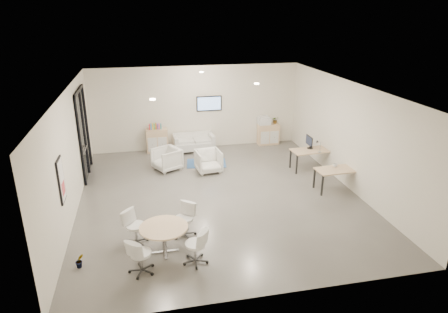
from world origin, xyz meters
TOP-DOWN VIEW (x-y plane):
  - room_shell at (0.00, 0.00)m, footprint 9.60×10.60m
  - glass_door at (-3.95, 2.51)m, footprint 0.09×1.90m
  - artwork at (-3.97, -1.60)m, footprint 0.05×0.54m
  - wall_tv at (0.50, 4.46)m, footprint 0.98×0.06m
  - ceiling_spots at (-0.20, 0.83)m, footprint 3.14×4.14m
  - sideboard_left at (-1.57, 4.26)m, footprint 0.81×0.42m
  - sideboard_right at (2.88, 4.27)m, footprint 0.84×0.41m
  - books at (-1.61, 4.27)m, footprint 0.47×0.14m
  - printer at (2.68, 4.27)m, footprint 0.48×0.41m
  - loveseat at (-0.19, 4.11)m, footprint 1.58×0.86m
  - blue_rug at (0.06, 2.66)m, footprint 1.49×1.10m
  - armchair_left at (-1.35, 2.37)m, footprint 1.05×1.07m
  - armchair_right at (0.01, 1.89)m, footprint 0.88×0.83m
  - desk_rear at (3.47, 1.35)m, footprint 1.42×0.79m
  - desk_front at (3.56, -0.35)m, footprint 1.35×0.74m
  - monitor at (3.43, 1.50)m, footprint 0.20×0.50m
  - round_table at (-1.78, -2.61)m, footprint 1.09×1.09m
  - meeting_chairs at (-1.78, -2.61)m, footprint 2.07×2.07m
  - plant_cabinet at (3.16, 4.29)m, footprint 0.29×0.32m
  - plant_floor at (-3.60, -2.80)m, footprint 0.29×0.37m
  - cup at (3.55, -0.18)m, footprint 0.16×0.14m

SIDE VIEW (x-z plane):
  - blue_rug at x=0.06m, z-range 0.00..0.01m
  - plant_floor at x=-3.60m, z-range 0.00..0.14m
  - loveseat at x=-0.19m, z-range 0.03..0.60m
  - meeting_chairs at x=-1.78m, z-range 0.00..0.82m
  - armchair_right at x=0.01m, z-range 0.00..0.82m
  - armchair_left at x=-1.35m, z-range 0.00..0.84m
  - sideboard_right at x=2.88m, z-range 0.00..0.84m
  - sideboard_left at x=-1.57m, z-range 0.00..0.90m
  - round_table at x=-1.78m, z-range 0.24..0.90m
  - desk_front at x=3.56m, z-range 0.27..0.96m
  - desk_rear at x=3.47m, z-range 0.28..0.99m
  - cup at x=3.55m, z-range 0.68..0.81m
  - monitor at x=3.43m, z-range 0.73..1.17m
  - plant_cabinet at x=3.16m, z-range 0.84..1.06m
  - printer at x=2.68m, z-range 0.83..1.17m
  - books at x=-1.61m, z-range 0.91..1.13m
  - glass_door at x=-3.95m, z-range 0.08..2.93m
  - artwork at x=-3.97m, z-range 1.03..2.07m
  - room_shell at x=0.00m, z-range -0.80..4.00m
  - wall_tv at x=0.50m, z-range 1.46..2.04m
  - ceiling_spots at x=-0.20m, z-range 3.17..3.20m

